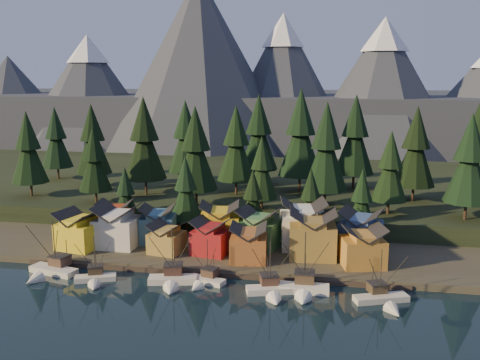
% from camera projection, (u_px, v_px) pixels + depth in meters
% --- Properties ---
extents(ground, '(500.00, 500.00, 0.00)m').
position_uv_depth(ground, '(189.00, 307.00, 94.96)').
color(ground, black).
rests_on(ground, ground).
extents(shore_strip, '(400.00, 50.00, 1.50)m').
position_uv_depth(shore_strip, '(233.00, 237.00, 133.40)').
color(shore_strip, '#3B382B').
rests_on(shore_strip, ground).
extents(hillside, '(420.00, 100.00, 6.00)m').
position_uv_depth(hillside, '(262.00, 188.00, 181.20)').
color(hillside, black).
rests_on(hillside, ground).
extents(dock, '(80.00, 4.00, 1.00)m').
position_uv_depth(dock, '(211.00, 271.00, 110.78)').
color(dock, '#41352E').
rests_on(dock, ground).
extents(mountain_ridge, '(560.00, 190.00, 90.00)m').
position_uv_depth(mountain_ridge, '(287.00, 102.00, 296.73)').
color(mountain_ridge, '#424554').
rests_on(mountain_ridge, ground).
extents(boat_0, '(11.23, 11.76, 12.46)m').
position_uv_depth(boat_0, '(49.00, 264.00, 109.56)').
color(boat_0, beige).
rests_on(boat_0, ground).
extents(boat_1, '(8.70, 9.15, 10.02)m').
position_uv_depth(boat_1, '(95.00, 273.00, 105.94)').
color(boat_1, beige).
rests_on(boat_1, ground).
extents(boat_2, '(10.27, 10.88, 12.32)m').
position_uv_depth(boat_2, '(172.00, 273.00, 104.61)').
color(boat_2, silver).
rests_on(boat_2, ground).
extents(boat_3, '(8.18, 8.67, 9.84)m').
position_uv_depth(boat_3, '(204.00, 275.00, 104.83)').
color(boat_3, silver).
rests_on(boat_3, ground).
extents(boat_4, '(9.79, 10.33, 11.41)m').
position_uv_depth(boat_4, '(271.00, 283.00, 99.80)').
color(boat_4, white).
rests_on(boat_4, ground).
extents(boat_5, '(9.74, 10.58, 12.92)m').
position_uv_depth(boat_5, '(304.00, 281.00, 100.06)').
color(boat_5, white).
rests_on(boat_5, ground).
extents(boat_6, '(10.62, 10.96, 10.76)m').
position_uv_depth(boat_6, '(384.00, 294.00, 95.85)').
color(boat_6, beige).
rests_on(boat_6, ground).
extents(house_front_0, '(10.17, 9.80, 8.71)m').
position_uv_depth(house_front_0, '(79.00, 229.00, 121.63)').
color(house_front_0, yellow).
rests_on(house_front_0, shore_strip).
extents(house_front_1, '(9.35, 8.98, 9.65)m').
position_uv_depth(house_front_1, '(117.00, 225.00, 123.00)').
color(house_front_1, silver).
rests_on(house_front_1, shore_strip).
extents(house_front_2, '(8.09, 8.13, 6.75)m').
position_uv_depth(house_front_2, '(167.00, 237.00, 118.90)').
color(house_front_2, olive).
rests_on(house_front_2, shore_strip).
extents(house_front_3, '(8.84, 8.55, 7.80)m').
position_uv_depth(house_front_3, '(211.00, 236.00, 118.08)').
color(house_front_3, maroon).
rests_on(house_front_3, shore_strip).
extents(house_front_4, '(8.41, 8.95, 7.80)m').
position_uv_depth(house_front_4, '(249.00, 242.00, 113.65)').
color(house_front_4, '#9F5928').
rests_on(house_front_4, shore_strip).
extents(house_front_5, '(10.70, 9.88, 10.43)m').
position_uv_depth(house_front_5, '(313.00, 233.00, 115.56)').
color(house_front_5, olive).
rests_on(house_front_5, shore_strip).
extents(house_front_6, '(10.16, 9.82, 8.48)m').
position_uv_depth(house_front_6, '(363.00, 245.00, 110.47)').
color(house_front_6, '#B87E2F').
rests_on(house_front_6, shore_strip).
extents(house_back_0, '(9.23, 8.96, 8.82)m').
position_uv_depth(house_back_0, '(115.00, 218.00, 130.88)').
color(house_back_0, '#9A3417').
rests_on(house_back_0, shore_strip).
extents(house_back_1, '(8.87, 8.95, 8.73)m').
position_uv_depth(house_back_1, '(158.00, 223.00, 126.33)').
color(house_back_1, '#335B7A').
rests_on(house_back_1, shore_strip).
extents(house_back_2, '(10.31, 9.70, 9.62)m').
position_uv_depth(house_back_2, '(220.00, 222.00, 125.56)').
color(house_back_2, gold).
rests_on(house_back_2, shore_strip).
extents(house_back_3, '(10.20, 9.45, 8.93)m').
position_uv_depth(house_back_3, '(259.00, 227.00, 122.43)').
color(house_back_3, '#4A7F45').
rests_on(house_back_3, shore_strip).
extents(house_back_4, '(11.60, 11.27, 11.00)m').
position_uv_depth(house_back_4, '(303.00, 223.00, 122.30)').
color(house_back_4, silver).
rests_on(house_back_4, shore_strip).
extents(house_back_5, '(10.56, 10.63, 9.73)m').
position_uv_depth(house_back_5, '(360.00, 230.00, 118.70)').
color(house_back_5, '#385286').
rests_on(house_back_5, shore_strip).
extents(tree_hill_0, '(10.59, 10.59, 24.68)m').
position_uv_depth(tree_hill_0, '(28.00, 150.00, 152.56)').
color(tree_hill_0, '#332319').
rests_on(tree_hill_0, hillside).
extents(tree_hill_1, '(11.18, 11.18, 26.03)m').
position_uv_depth(tree_hill_1, '(93.00, 142.00, 165.68)').
color(tree_hill_1, '#332319').
rests_on(tree_hill_1, hillside).
extents(tree_hill_2, '(9.00, 9.00, 20.98)m').
position_uv_depth(tree_hill_2, '(94.00, 161.00, 145.12)').
color(tree_hill_2, '#332319').
rests_on(tree_hill_2, hillside).
extents(tree_hill_3, '(12.32, 12.32, 28.70)m').
position_uv_depth(tree_hill_3, '(144.00, 142.00, 154.08)').
color(tree_hill_3, '#332319').
rests_on(tree_hill_3, hillside).
extents(tree_hill_4, '(11.62, 11.62, 27.07)m').
position_uv_depth(tree_hill_4, '(186.00, 139.00, 167.27)').
color(tree_hill_4, '#332319').
rests_on(tree_hill_4, hillside).
extents(tree_hill_5, '(11.50, 11.50, 26.80)m').
position_uv_depth(tree_hill_5, '(196.00, 151.00, 141.38)').
color(tree_hill_5, '#332319').
rests_on(tree_hill_5, hillside).
extents(tree_hill_6, '(11.27, 11.27, 26.25)m').
position_uv_depth(tree_hill_6, '(236.00, 146.00, 154.47)').
color(tree_hill_6, '#332319').
rests_on(tree_hill_6, hillside).
extents(tree_hill_7, '(8.34, 8.34, 19.42)m').
position_uv_depth(tree_hill_7, '(262.00, 170.00, 136.98)').
color(tree_hill_7, '#332319').
rests_on(tree_hill_7, hillside).
extents(tree_hill_8, '(13.29, 13.29, 30.95)m').
position_uv_depth(tree_hill_8, '(301.00, 136.00, 157.48)').
color(tree_hill_8, '#332319').
rests_on(tree_hill_8, hillside).
extents(tree_hill_9, '(11.98, 11.98, 27.91)m').
position_uv_depth(tree_hill_9, '(326.00, 150.00, 139.95)').
color(tree_hill_9, '#332319').
rests_on(tree_hill_9, hillside).
extents(tree_hill_10, '(12.44, 12.44, 28.98)m').
position_uv_depth(tree_hill_10, '(355.00, 138.00, 162.51)').
color(tree_hill_10, '#332319').
rests_on(tree_hill_10, hillside).
extents(tree_hill_11, '(9.09, 9.09, 21.18)m').
position_uv_depth(tree_hill_11, '(390.00, 169.00, 132.95)').
color(tree_hill_11, '#332319').
rests_on(tree_hill_11, hillside).
extents(tree_hill_12, '(11.34, 11.34, 26.42)m').
position_uv_depth(tree_hill_12, '(416.00, 150.00, 146.39)').
color(tree_hill_12, '#332319').
rests_on(tree_hill_12, hillside).
extents(tree_hill_13, '(11.12, 11.12, 25.91)m').
position_uv_depth(tree_hill_13, '(469.00, 162.00, 127.28)').
color(tree_hill_13, '#332319').
rests_on(tree_hill_13, hillside).
extents(tree_hill_15, '(12.38, 12.38, 28.83)m').
position_uv_depth(tree_hill_15, '(259.00, 135.00, 169.87)').
color(tree_hill_15, '#332319').
rests_on(tree_hill_15, hillside).
extents(tree_hill_16, '(10.48, 10.48, 24.42)m').
position_uv_depth(tree_hill_16, '(56.00, 140.00, 178.75)').
color(tree_hill_16, '#332319').
rests_on(tree_hill_16, hillside).
extents(tree_shore_0, '(6.98, 6.98, 16.26)m').
position_uv_depth(tree_shore_0, '(126.00, 195.00, 136.60)').
color(tree_shore_0, '#332319').
rests_on(tree_shore_0, shore_strip).
extents(tree_shore_1, '(8.36, 8.36, 19.47)m').
position_uv_depth(tree_shore_1, '(186.00, 191.00, 133.38)').
color(tree_shore_1, '#332319').
rests_on(tree_shore_1, shore_strip).
extents(tree_shore_2, '(7.15, 7.15, 16.66)m').
position_uv_depth(tree_shore_2, '(253.00, 200.00, 130.60)').
color(tree_shore_2, '#332319').
rests_on(tree_shore_2, shore_strip).
extents(tree_shore_3, '(7.49, 7.49, 17.44)m').
position_uv_depth(tree_shore_3, '(310.00, 200.00, 128.00)').
color(tree_shore_3, '#332319').
rests_on(tree_shore_3, shore_strip).
extents(tree_shore_4, '(7.57, 7.57, 17.64)m').
position_uv_depth(tree_shore_4, '(362.00, 202.00, 125.81)').
color(tree_shore_4, '#332319').
rests_on(tree_shore_4, shore_strip).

